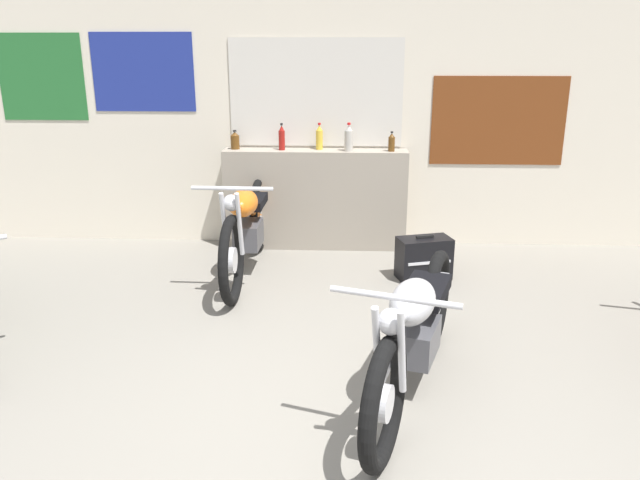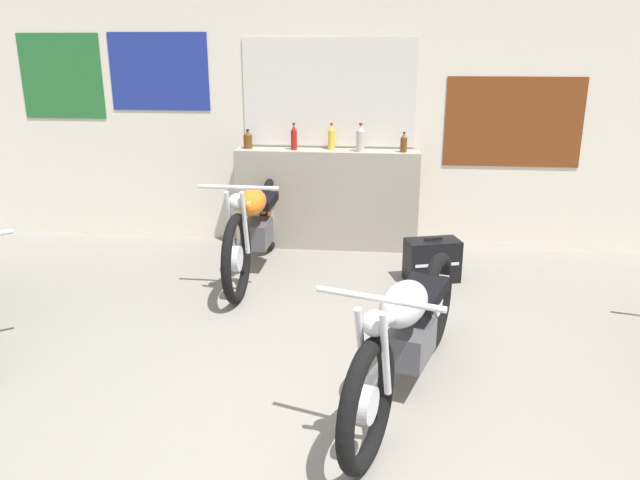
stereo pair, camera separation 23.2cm
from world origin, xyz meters
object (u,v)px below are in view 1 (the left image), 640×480
bottle_center (319,138)px  bottle_rightmost (392,143)px  motorcycle_orange (246,226)px  bottle_left_center (282,138)px  bottle_right_center (349,139)px  bottle_leftmost (235,141)px  hard_case_black (424,258)px  motorcycle_silver (415,330)px

bottle_center → bottle_rightmost: size_ratio=1.35×
bottle_center → motorcycle_orange: bearing=-125.6°
bottle_left_center → bottle_right_center: 0.65m
bottle_right_center → motorcycle_orange: 1.34m
bottle_leftmost → bottle_right_center: (1.11, -0.07, 0.04)m
bottle_center → hard_case_black: 1.59m
bottle_right_center → bottle_rightmost: bottle_right_center is taller
motorcycle_orange → motorcycle_silver: (1.28, -1.96, -0.03)m
bottle_center → motorcycle_orange: 1.23m
bottle_leftmost → bottle_center: bearing=1.1°
bottle_leftmost → bottle_center: 0.82m
bottle_leftmost → motorcycle_silver: 3.23m
motorcycle_orange → motorcycle_silver: size_ratio=1.06×
motorcycle_orange → bottle_right_center: bearing=40.4°
bottle_left_center → bottle_right_center: (0.65, -0.04, 0.01)m
bottle_leftmost → motorcycle_silver: bottle_leftmost is taller
bottle_right_center → motorcycle_silver: (0.39, -2.72, -0.69)m
bottle_leftmost → bottle_left_center: size_ratio=0.72×
bottle_leftmost → bottle_left_center: bottle_left_center is taller
bottle_leftmost → bottle_rightmost: bottle_rightmost is taller
bottle_right_center → motorcycle_silver: 2.83m
motorcycle_orange → hard_case_black: motorcycle_orange is taller
bottle_rightmost → motorcycle_silver: 2.80m
bottle_left_center → bottle_center: 0.36m
bottle_center → motorcycle_orange: (-0.60, -0.84, -0.66)m
bottle_left_center → motorcycle_orange: bottle_left_center is taller
bottle_right_center → hard_case_black: bearing=-50.3°
bottle_right_center → motorcycle_orange: bearing=-139.6°
bottle_leftmost → motorcycle_silver: (1.50, -2.79, -0.65)m
bottle_center → bottle_right_center: size_ratio=0.95×
bottle_rightmost → motorcycle_orange: size_ratio=0.09×
bottle_left_center → motorcycle_silver: 3.02m
motorcycle_orange → hard_case_black: (1.56, -0.05, -0.25)m
bottle_rightmost → motorcycle_orange: bottle_rightmost is taller
bottle_rightmost → hard_case_black: bearing=-72.4°
motorcycle_orange → bottle_left_center: bearing=73.1°
bottle_left_center → bottle_rightmost: size_ratio=1.36×
bottle_leftmost → bottle_right_center: bearing=-3.7°
hard_case_black → bottle_left_center: bearing=147.3°
motorcycle_orange → bottle_rightmost: bearing=30.5°
bottle_center → bottle_rightmost: bearing=-6.3°
bottle_center → bottle_right_center: bottle_right_center is taller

